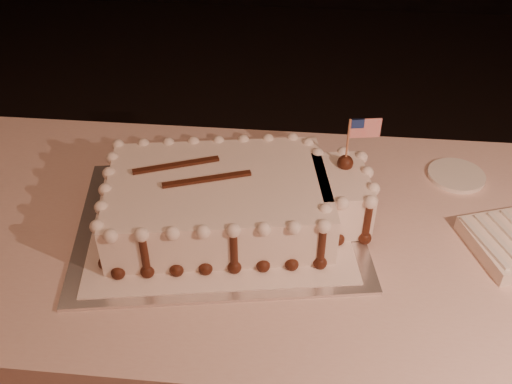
# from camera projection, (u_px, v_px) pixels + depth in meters

# --- Properties ---
(room_shell) EXTENTS (6.10, 8.10, 2.90)m
(room_shell) POSITION_uv_depth(u_px,v_px,m) (219.00, 93.00, 0.37)
(room_shell) COLOR black
(room_shell) RESTS_ON ground
(banquet_table) EXTENTS (2.40, 0.80, 0.75)m
(banquet_table) POSITION_uv_depth(u_px,v_px,m) (269.00, 336.00, 1.48)
(banquet_table) COLOR beige
(banquet_table) RESTS_ON ground
(cake_board) EXTENTS (0.68, 0.56, 0.01)m
(cake_board) POSITION_uv_depth(u_px,v_px,m) (220.00, 222.00, 1.25)
(cake_board) COLOR silver
(cake_board) RESTS_ON banquet_table
(doily) EXTENTS (0.61, 0.50, 0.00)m
(doily) POSITION_uv_depth(u_px,v_px,m) (220.00, 221.00, 1.25)
(doily) COLOR white
(doily) RESTS_ON cake_board
(sheet_cake) EXTENTS (0.60, 0.39, 0.23)m
(sheet_cake) POSITION_uv_depth(u_px,v_px,m) (234.00, 200.00, 1.22)
(sheet_cake) COLOR white
(sheet_cake) RESTS_ON doily
(side_plate) EXTENTS (0.14, 0.14, 0.01)m
(side_plate) POSITION_uv_depth(u_px,v_px,m) (456.00, 175.00, 1.39)
(side_plate) COLOR white
(side_plate) RESTS_ON banquet_table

